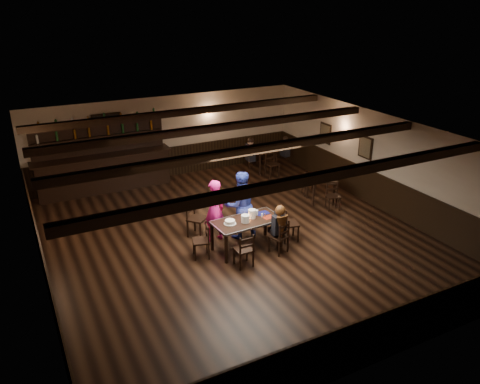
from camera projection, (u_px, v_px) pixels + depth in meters
name	position (u px, v px, depth m)	size (l,w,h in m)	color
ground	(235.00, 237.00, 11.80)	(10.00, 10.00, 0.00)	black
room_shell	(235.00, 172.00, 11.17)	(9.02, 10.02, 2.71)	beige
dining_table	(247.00, 223.00, 11.04)	(1.68, 0.92, 0.75)	black
chair_near_left	(245.00, 248.00, 10.33)	(0.38, 0.36, 0.81)	black
chair_near_right	(281.00, 235.00, 10.89)	(0.48, 0.47, 0.82)	black
chair_end_left	(204.00, 238.00, 10.76)	(0.46, 0.47, 0.83)	black
chair_end_right	(287.00, 221.00, 11.48)	(0.48, 0.50, 0.89)	black
chair_far_pushed	(194.00, 215.00, 11.72)	(0.61, 0.60, 0.94)	black
woman_pink	(214.00, 211.00, 11.38)	(0.58, 0.38, 1.60)	#F8218B
man_blue	(240.00, 205.00, 11.54)	(0.84, 0.66, 1.73)	navy
seated_person	(280.00, 221.00, 10.80)	(0.32, 0.48, 0.79)	black
cake	(230.00, 222.00, 10.81)	(0.29, 0.29, 0.09)	white
plate_stack_a	(245.00, 219.00, 10.87)	(0.19, 0.19, 0.18)	white
plate_stack_b	(252.00, 214.00, 11.08)	(0.18, 0.18, 0.21)	white
tea_light	(248.00, 218.00, 11.08)	(0.05, 0.05, 0.06)	#A5A8AD
salt_shaker	(262.00, 215.00, 11.15)	(0.04, 0.04, 0.09)	silver
pepper_shaker	(265.00, 215.00, 11.18)	(0.03, 0.03, 0.08)	#A5A8AD
drink_glass	(257.00, 212.00, 11.25)	(0.08, 0.08, 0.12)	silver
menu_red	(269.00, 217.00, 11.15)	(0.27, 0.19, 0.00)	maroon
menu_blue	(262.00, 213.00, 11.36)	(0.33, 0.23, 0.00)	#0E0F49
bar_counter	(104.00, 168.00, 14.47)	(4.19, 0.70, 2.20)	black
back_table_a	(321.00, 181.00, 13.64)	(0.93, 0.93, 0.75)	black
back_table_b	(263.00, 153.00, 16.13)	(0.84, 0.84, 0.75)	black
bg_patron_left	(250.00, 149.00, 15.76)	(0.27, 0.41, 0.80)	black
bg_patron_right	(285.00, 146.00, 16.24)	(0.25, 0.36, 0.71)	black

